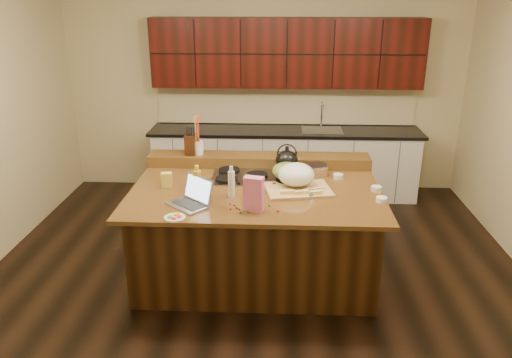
{
  "coord_description": "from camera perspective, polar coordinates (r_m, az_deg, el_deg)",
  "views": [
    {
      "loc": [
        0.22,
        -4.47,
        2.68
      ],
      "look_at": [
        0.0,
        0.05,
        1.0
      ],
      "focal_mm": 35.0,
      "sensor_mm": 36.0,
      "label": 1
    }
  ],
  "objects": [
    {
      "name": "gumdrop_11",
      "position": [
        4.36,
        -2.28,
        -3.29
      ],
      "size": [
        0.02,
        0.02,
        0.02
      ],
      "primitive_type": "ellipsoid",
      "color": "#198C26",
      "rests_on": "island"
    },
    {
      "name": "pink_bag",
      "position": [
        4.26,
        -0.26,
        -1.74
      ],
      "size": [
        0.18,
        0.13,
        0.31
      ],
      "primitive_type": "cube",
      "rotation": [
        0.0,
        0.0,
        -0.25
      ],
      "color": "pink",
      "rests_on": "island"
    },
    {
      "name": "strainer_bowl",
      "position": [
        5.2,
        6.9,
        0.98
      ],
      "size": [
        0.29,
        0.29,
        0.09
      ],
      "primitive_type": "cylinder",
      "rotation": [
        0.0,
        0.0,
        0.25
      ],
      "color": "#996B3F",
      "rests_on": "island"
    },
    {
      "name": "package_box",
      "position": [
        4.91,
        -10.18,
        -0.08
      ],
      "size": [
        0.11,
        0.09,
        0.14
      ],
      "primitive_type": "cube",
      "rotation": [
        0.0,
        0.0,
        0.15
      ],
      "color": "gold",
      "rests_on": "island"
    },
    {
      "name": "kitchen_timer",
      "position": [
        4.59,
        6.3,
        -1.8
      ],
      "size": [
        0.08,
        0.08,
        0.07
      ],
      "primitive_type": "cone",
      "rotation": [
        0.0,
        0.0,
        0.03
      ],
      "color": "silver",
      "rests_on": "island"
    },
    {
      "name": "gumdrop_9",
      "position": [
        4.41,
        1.52,
        -3.03
      ],
      "size": [
        0.02,
        0.02,
        0.02
      ],
      "primitive_type": "ellipsoid",
      "color": "#198C26",
      "rests_on": "island"
    },
    {
      "name": "wooden_tray",
      "position": [
        4.78,
        4.68,
        0.12
      ],
      "size": [
        0.67,
        0.54,
        0.25
      ],
      "rotation": [
        0.0,
        0.0,
        0.18
      ],
      "color": "tan",
      "rests_on": "island"
    },
    {
      "name": "ramekin_c",
      "position": [
        5.13,
        9.37,
        0.31
      ],
      "size": [
        0.11,
        0.11,
        0.04
      ],
      "primitive_type": "cylinder",
      "rotation": [
        0.0,
        0.0,
        -0.14
      ],
      "color": "white",
      "rests_on": "island"
    },
    {
      "name": "gumdrop_5",
      "position": [
        4.27,
        -1.78,
        -3.82
      ],
      "size": [
        0.02,
        0.02,
        0.02
      ],
      "primitive_type": "ellipsoid",
      "color": "#198C26",
      "rests_on": "island"
    },
    {
      "name": "gumdrop_12",
      "position": [
        4.33,
        -1.93,
        -3.47
      ],
      "size": [
        0.02,
        0.02,
        0.02
      ],
      "primitive_type": "ellipsoid",
      "color": "red",
      "rests_on": "island"
    },
    {
      "name": "gumdrop_3",
      "position": [
        4.28,
        -1.04,
        -3.77
      ],
      "size": [
        0.02,
        0.02,
        0.02
      ],
      "primitive_type": "ellipsoid",
      "color": "#198C26",
      "rests_on": "island"
    },
    {
      "name": "gumdrop_10",
      "position": [
        4.3,
        2.53,
        -3.69
      ],
      "size": [
        0.02,
        0.02,
        0.02
      ],
      "primitive_type": "ellipsoid",
      "color": "red",
      "rests_on": "island"
    },
    {
      "name": "candy_plate",
      "position": [
        4.24,
        -9.29,
        -4.37
      ],
      "size": [
        0.2,
        0.2,
        0.01
      ],
      "primitive_type": "cylinder",
      "rotation": [
        0.0,
        0.0,
        0.11
      ],
      "color": "white",
      "rests_on": "island"
    },
    {
      "name": "back_ledge",
      "position": [
        5.44,
        0.33,
        2.18
      ],
      "size": [
        2.4,
        0.3,
        0.12
      ],
      "primitive_type": "cube",
      "color": "black",
      "rests_on": "island"
    },
    {
      "name": "gumdrop_7",
      "position": [
        4.39,
        0.56,
        -3.12
      ],
      "size": [
        0.02,
        0.02,
        0.02
      ],
      "primitive_type": "ellipsoid",
      "color": "#198C26",
      "rests_on": "island"
    },
    {
      "name": "utensil_crock",
      "position": [
        5.47,
        -6.66,
        3.56
      ],
      "size": [
        0.16,
        0.16,
        0.14
      ],
      "primitive_type": "cylinder",
      "rotation": [
        0.0,
        0.0,
        0.43
      ],
      "color": "white",
      "rests_on": "back_ledge"
    },
    {
      "name": "kettle",
      "position": [
        5.16,
        3.54,
        2.14
      ],
      "size": [
        0.25,
        0.25,
        0.21
      ],
      "primitive_type": "ellipsoid",
      "rotation": [
        0.0,
        0.0,
        -0.09
      ],
      "color": "black",
      "rests_on": "cooktop"
    },
    {
      "name": "cooktop",
      "position": [
        5.08,
        0.13,
        0.3
      ],
      "size": [
        0.92,
        0.52,
        0.05
      ],
      "color": "gray",
      "rests_on": "island"
    },
    {
      "name": "green_bowl",
      "position": [
        4.92,
        3.56,
        0.93
      ],
      "size": [
        0.35,
        0.35,
        0.16
      ],
      "primitive_type": "ellipsoid",
      "rotation": [
        0.0,
        0.0,
        0.22
      ],
      "color": "olive",
      "rests_on": "cooktop"
    },
    {
      "name": "vinegar_bottle",
      "position": [
        4.57,
        -2.82,
        -0.61
      ],
      "size": [
        0.07,
        0.07,
        0.25
      ],
      "primitive_type": "cylinder",
      "rotation": [
        0.0,
        0.0,
        -0.05
      ],
      "color": "silver",
      "rests_on": "island"
    },
    {
      "name": "gumdrop_1",
      "position": [
        4.34,
        -0.77,
        -3.42
      ],
      "size": [
        0.02,
        0.02,
        0.02
      ],
      "primitive_type": "ellipsoid",
      "color": "#198C26",
      "rests_on": "island"
    },
    {
      "name": "ramekin_a",
      "position": [
        4.63,
        14.17,
        -2.3
      ],
      "size": [
        0.13,
        0.13,
        0.04
      ],
      "primitive_type": "cylinder",
      "rotation": [
        0.0,
        0.0,
        -0.39
      ],
      "color": "white",
      "rests_on": "island"
    },
    {
      "name": "gumdrop_0",
      "position": [
        4.34,
        -2.91,
        -3.41
      ],
      "size": [
        0.02,
        0.02,
        0.02
      ],
      "primitive_type": "ellipsoid",
      "color": "red",
      "rests_on": "island"
    },
    {
      "name": "ramekin_b",
      "position": [
        4.88,
        13.58,
        -1.07
      ],
      "size": [
        0.1,
        0.1,
        0.04
      ],
      "primitive_type": "cylinder",
      "rotation": [
        0.0,
        0.0,
        0.0
      ],
      "color": "white",
      "rests_on": "island"
    },
    {
      "name": "gumdrop_6",
      "position": [
        4.36,
        0.84,
        -3.32
      ],
      "size": [
        0.02,
        0.02,
        0.02
      ],
      "primitive_type": "ellipsoid",
      "color": "red",
      "rests_on": "island"
    },
    {
      "name": "laptop",
      "position": [
        4.46,
        -7.23,
        -2.11
      ],
      "size": [
        0.45,
        0.44,
        0.25
      ],
      "rotation": [
        0.0,
        0.0,
        -0.74
      ],
      "color": "#B7B7BC",
      "rests_on": "island"
    },
    {
      "name": "back_counter",
      "position": [
        6.91,
        3.38,
        6.11
      ],
      "size": [
        3.7,
        0.66,
        2.4
      ],
      "color": "silver",
      "rests_on": "ground"
    },
    {
      "name": "gumdrop_8",
      "position": [
        4.43,
        -1.36,
        -2.92
      ],
      "size": [
        0.02,
        0.02,
        0.02
      ],
      "primitive_type": "ellipsoid",
      "color": "red",
      "rests_on": "island"
    },
    {
      "name": "room",
      "position": [
        4.67,
        -0.03,
        3.82
      ],
      "size": [
        5.52,
        5.02,
        2.72
      ],
      "color": "black",
      "rests_on": "ground"
    },
    {
      "name": "island",
      "position": [
        4.99,
        -0.03,
        -5.98
      ],
      "size": [
        2.4,
        1.6,
        0.92
      ],
      "color": "black",
      "rests_on": "ground"
    },
    {
      "name": "gumdrop_4",
      "position": [
        4.42,
        -2.49,
        -2.97
      ],
      "size": [
        0.02,
        0.02,
        0.02
      ],
      "primitive_type": "ellipsoid",
      "color": "red",
      "rests_on": "island"
    },
    {
      "name": "gumdrop_2",
      "position": [
        4.45,
        -2.95,
        -2.81
      ],
      "size": [
        0.02,
        0.02,
        0.02
      ],
      "primitive_type": "ellipsoid",
      "color": "red",
      "rests_on": "island"
    },
    {
      "name": "knife_block",
      "position": [
        5.47,
        -7.37,
        3.98
      ],
      "size": [
        0.13,
        0.19,
        0.22
      ],
      "primitive_type": "cube",
      "rotation": [
        0.0,
        0.0,
        -0.12
      ],
      "color": "black",
      "rests_on": "back_ledge"
    },
    {
      "name": "oil_bottle",
      "position": [
        4.56,
        -6.71,
        -0.66
      ],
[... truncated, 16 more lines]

